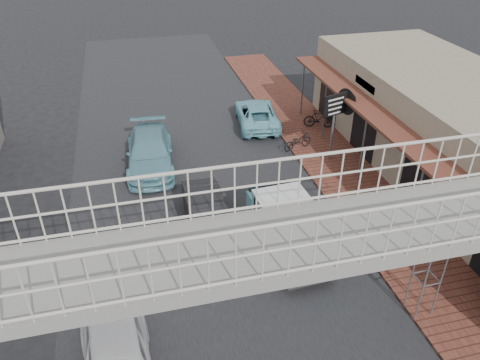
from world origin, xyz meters
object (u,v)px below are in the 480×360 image
motorcycle_far (319,119)px  street_clock (436,244)px  dark_sedan (206,212)px  angkot_van (290,225)px  angkot_far (150,152)px  motorcycle_near (298,141)px  arrow_sign (350,102)px  angkot_curb (257,114)px

motorcycle_far → street_clock: (-1.88, -12.33, 2.03)m
dark_sedan → angkot_van: size_ratio=0.95×
dark_sedan → angkot_far: angkot_far is taller
angkot_far → motorcycle_near: bearing=2.2°
motorcycle_near → arrow_sign: size_ratio=0.47×
dark_sedan → angkot_far: 5.20m
motorcycle_near → dark_sedan: bearing=113.9°
angkot_curb → motorcycle_near: angkot_curb is taller
angkot_van → arrow_sign: (4.74, 5.87, 1.51)m
motorcycle_far → street_clock: bearing=-168.1°
angkot_curb → street_clock: size_ratio=1.43×
dark_sedan → motorcycle_near: dark_sedan is taller
angkot_far → street_clock: size_ratio=1.63×
angkot_van → dark_sedan: bearing=134.2°
angkot_van → arrow_sign: 7.70m
dark_sedan → arrow_sign: (7.17, 3.66, 2.10)m
motorcycle_near → motorcycle_far: size_ratio=1.00×
street_clock → arrow_sign: size_ratio=0.92×
angkot_curb → arrow_sign: bearing=131.6°
angkot_van → motorcycle_near: size_ratio=2.60×
arrow_sign → street_clock: bearing=-118.4°
angkot_van → arrow_sign: arrow_sign is taller
dark_sedan → motorcycle_near: size_ratio=2.48×
motorcycle_near → street_clock: bearing=162.1°
angkot_curb → angkot_far: 6.55m
angkot_van → arrow_sign: size_ratio=1.24×
angkot_curb → angkot_van: (-1.77, -10.20, 0.63)m
motorcycle_near → arrow_sign: 3.10m
angkot_far → street_clock: (6.89, -10.56, 1.88)m
dark_sedan → angkot_van: bearing=-41.0°
angkot_van → motorcycle_far: angkot_van is taller
motorcycle_near → street_clock: size_ratio=0.52×
dark_sedan → motorcycle_near: (5.30, 4.73, -0.13)m
dark_sedan → street_clock: size_ratio=1.28×
angkot_curb → arrow_sign: size_ratio=1.32×
angkot_far → motorcycle_far: bearing=15.4°
motorcycle_far → dark_sedan: bearing=153.7°
street_clock → angkot_far: bearing=121.5°
dark_sedan → angkot_curb: 9.03m
motorcycle_far → angkot_curb: bearing=87.5°
arrow_sign → motorcycle_far: bearing=72.9°
motorcycle_far → arrow_sign: 3.75m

